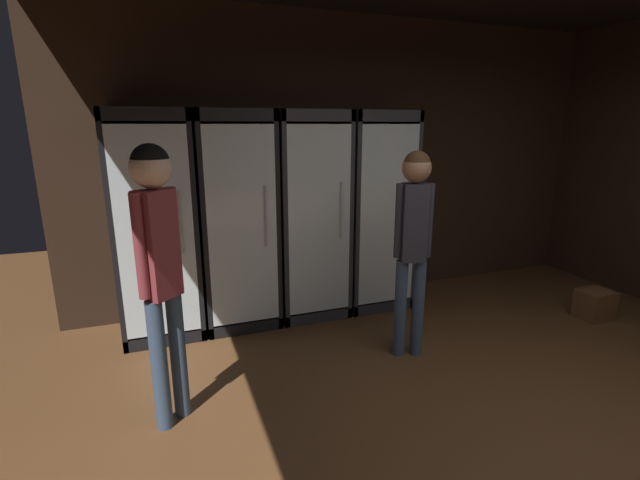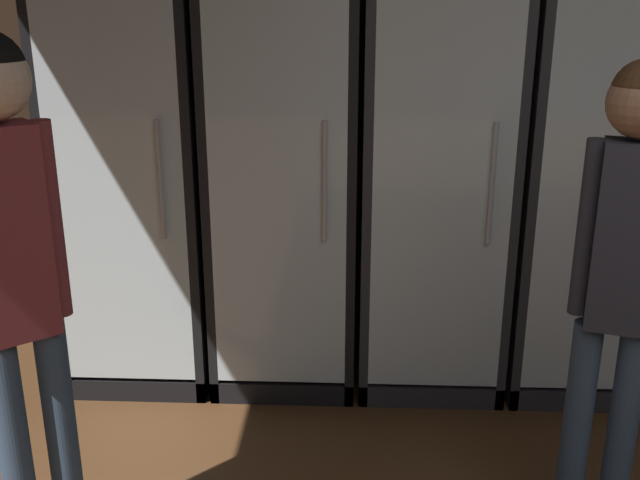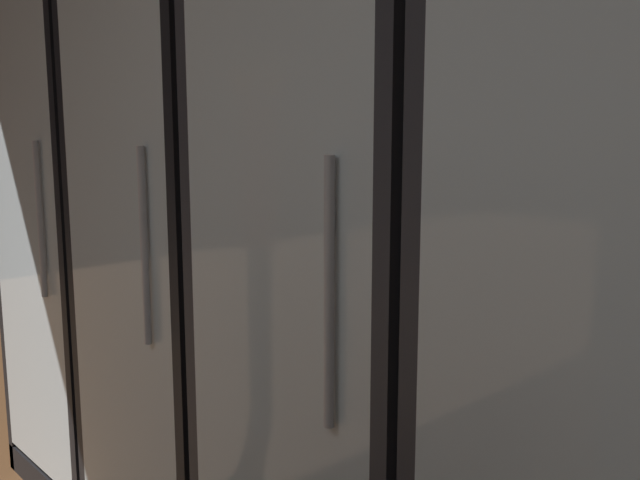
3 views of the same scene
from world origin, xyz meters
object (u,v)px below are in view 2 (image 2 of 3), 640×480
at_px(cooler_right, 583,191).
at_px(shopper_far, 11,247).
at_px(cooler_left, 285,187).
at_px(shopper_near, 624,252).
at_px(cooler_far_left, 141,186).
at_px(cooler_center, 433,188).

bearing_deg(cooler_right, shopper_far, -146.14).
bearing_deg(cooler_left, shopper_near, -44.74).
bearing_deg(cooler_right, cooler_left, -179.92).
height_order(cooler_far_left, cooler_center, same).
distance_m(cooler_far_left, shopper_far, 1.35).
bearing_deg(cooler_far_left, cooler_right, 0.03).
xyz_separation_m(cooler_center, shopper_near, (0.46, -1.12, 0.09)).
bearing_deg(shopper_near, cooler_right, 79.06).
xyz_separation_m(cooler_far_left, cooler_left, (0.67, -0.00, 0.00)).
distance_m(cooler_center, shopper_near, 1.21).
bearing_deg(cooler_far_left, cooler_left, -0.08).
xyz_separation_m(cooler_right, shopper_near, (-0.22, -1.12, 0.10)).
bearing_deg(shopper_near, cooler_far_left, 148.14).
distance_m(cooler_center, cooler_right, 0.67).
height_order(cooler_right, shopper_far, cooler_right).
bearing_deg(cooler_center, cooler_right, 0.06).
relative_size(cooler_left, cooler_right, 1.00).
bearing_deg(shopper_far, cooler_right, 33.86).
relative_size(cooler_right, shopper_far, 1.13).
distance_m(cooler_left, shopper_near, 1.59).
height_order(cooler_left, cooler_right, same).
height_order(cooler_center, shopper_near, cooler_center).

